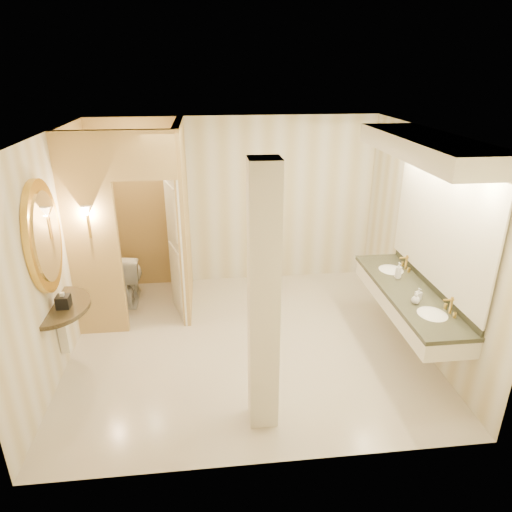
{
  "coord_description": "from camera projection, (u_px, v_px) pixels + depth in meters",
  "views": [
    {
      "loc": [
        -0.46,
        -5.11,
        3.4
      ],
      "look_at": [
        0.14,
        0.2,
        1.15
      ],
      "focal_mm": 32.0,
      "sensor_mm": 36.0,
      "label": 1
    }
  ],
  "objects": [
    {
      "name": "floor",
      "position": [
        248.0,
        342.0,
        6.04
      ],
      "size": [
        4.5,
        4.5,
        0.0
      ],
      "primitive_type": "plane",
      "color": "beige",
      "rests_on": "ground"
    },
    {
      "name": "soap_bottle_b",
      "position": [
        416.0,
        299.0,
        5.2
      ],
      "size": [
        0.12,
        0.12,
        0.12
      ],
      "primitive_type": "imported",
      "rotation": [
        0.0,
        0.0,
        0.28
      ],
      "color": "silver",
      "rests_on": "vanity"
    },
    {
      "name": "tissue_box",
      "position": [
        63.0,
        302.0,
        5.11
      ],
      "size": [
        0.15,
        0.15,
        0.14
      ],
      "primitive_type": "cube",
      "rotation": [
        0.0,
        0.0,
        -0.02
      ],
      "color": "black",
      "rests_on": "console_shelf"
    },
    {
      "name": "wall_right",
      "position": [
        424.0,
        241.0,
        5.75
      ],
      "size": [
        0.02,
        4.0,
        2.7
      ],
      "primitive_type": "cube",
      "color": "beige",
      "rests_on": "floor"
    },
    {
      "name": "ceiling",
      "position": [
        246.0,
        134.0,
        5.0
      ],
      "size": [
        4.5,
        4.5,
        0.0
      ],
      "primitive_type": "plane",
      "rotation": [
        3.14,
        0.0,
        0.0
      ],
      "color": "white",
      "rests_on": "wall_back"
    },
    {
      "name": "pillar",
      "position": [
        264.0,
        304.0,
        4.23
      ],
      "size": [
        0.28,
        0.28,
        2.7
      ],
      "primitive_type": "cube",
      "color": "white",
      "rests_on": "floor"
    },
    {
      "name": "toilet",
      "position": [
        127.0,
        276.0,
        6.98
      ],
      "size": [
        0.46,
        0.8,
        0.82
      ],
      "primitive_type": "imported",
      "rotation": [
        0.0,
        0.0,
        3.15
      ],
      "color": "white",
      "rests_on": "floor"
    },
    {
      "name": "soap_bottle_c",
      "position": [
        399.0,
        270.0,
        5.8
      ],
      "size": [
        0.09,
        0.09,
        0.22
      ],
      "primitive_type": "imported",
      "rotation": [
        0.0,
        0.0,
        0.04
      ],
      "color": "#C6B28C",
      "rests_on": "vanity"
    },
    {
      "name": "wall_sconce",
      "position": [
        87.0,
        212.0,
        5.57
      ],
      "size": [
        0.14,
        0.14,
        0.42
      ],
      "color": "gold",
      "rests_on": "toilet_closet"
    },
    {
      "name": "wall_front",
      "position": [
        270.0,
        339.0,
        3.69
      ],
      "size": [
        4.5,
        0.02,
        2.7
      ],
      "primitive_type": "cube",
      "color": "beige",
      "rests_on": "floor"
    },
    {
      "name": "toilet_closet",
      "position": [
        160.0,
        223.0,
        6.28
      ],
      "size": [
        1.5,
        1.55,
        2.7
      ],
      "color": "#DAB772",
      "rests_on": "floor"
    },
    {
      "name": "vanity",
      "position": [
        421.0,
        231.0,
        5.25
      ],
      "size": [
        0.75,
        2.38,
        2.09
      ],
      "color": "white",
      "rests_on": "floor"
    },
    {
      "name": "wall_back",
      "position": [
        235.0,
        202.0,
        7.35
      ],
      "size": [
        4.5,
        0.02,
        2.7
      ],
      "primitive_type": "cube",
      "color": "beige",
      "rests_on": "floor"
    },
    {
      "name": "soap_bottle_a",
      "position": [
        419.0,
        294.0,
        5.29
      ],
      "size": [
        0.08,
        0.08,
        0.14
      ],
      "primitive_type": "imported",
      "rotation": [
        0.0,
        0.0,
        0.43
      ],
      "color": "beige",
      "rests_on": "vanity"
    },
    {
      "name": "wall_left",
      "position": [
        54.0,
        256.0,
        5.29
      ],
      "size": [
        0.02,
        4.0,
        2.7
      ],
      "primitive_type": "cube",
      "color": "beige",
      "rests_on": "floor"
    },
    {
      "name": "console_shelf",
      "position": [
        49.0,
        268.0,
        5.0
      ],
      "size": [
        0.96,
        0.96,
        1.93
      ],
      "color": "black",
      "rests_on": "floor"
    }
  ]
}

